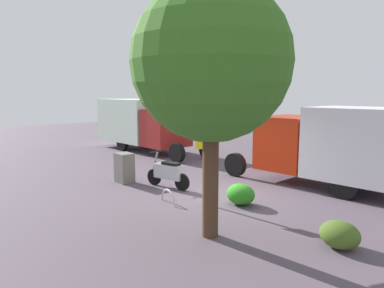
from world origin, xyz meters
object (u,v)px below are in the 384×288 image
Objects in this scene: box_truck_near at (341,144)px; box_truck_far at (142,122)px; motorcycle at (168,173)px; street_tree at (211,63)px; stop_sign at (204,139)px; utility_cabinet at (124,168)px; bike_rack_hoop at (168,203)px.

box_truck_near is 0.91× the size of box_truck_far.
motorcycle is at bearing -28.34° from box_truck_far.
box_truck_far is 1.40× the size of street_tree.
stop_sign reaches higher than utility_cabinet.
utility_cabinet is 3.14m from bike_rack_hoop.
street_tree is at bearing 164.59° from bike_rack_hoop.
box_truck_far reaches higher than motorcycle.
utility_cabinet is at bearing -5.52° from bike_rack_hoop.
utility_cabinet is (5.69, -1.02, -3.30)m from street_tree.
box_truck_near is 6.75× the size of utility_cabinet.
box_truck_near is at bearing -114.20° from bike_rack_hoop.
street_tree reaches higher than bike_rack_hoop.
box_truck_near is 5.78m from motorcycle.
stop_sign reaches higher than motorcycle.
box_truck_far reaches higher than bike_rack_hoop.
stop_sign is (1.67, 4.52, 0.35)m from box_truck_near.
stop_sign is at bearing -132.69° from bike_rack_hoop.
street_tree is (-4.05, 1.78, 3.31)m from motorcycle.
street_tree is at bearing -27.52° from box_truck_far.
box_truck_far is 13.11m from street_tree.
stop_sign reaches higher than box_truck_near.
motorcycle is 1.85m from bike_rack_hoop.
utility_cabinet is at bearing 6.96° from stop_sign.
street_tree reaches higher than box_truck_far.
bike_rack_hoop is at bearing 47.31° from stop_sign.
stop_sign is 2.16m from bike_rack_hoop.
box_truck_far is 10.38m from bike_rack_hoop.
box_truck_far is 9.19× the size of bike_rack_hoop.
bike_rack_hoop is at bearing 130.53° from motorcycle.
box_truck_near is at bearing -145.09° from motorcycle.
stop_sign is 3.35× the size of bike_rack_hoop.
box_truck_near is 6.42m from street_tree.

